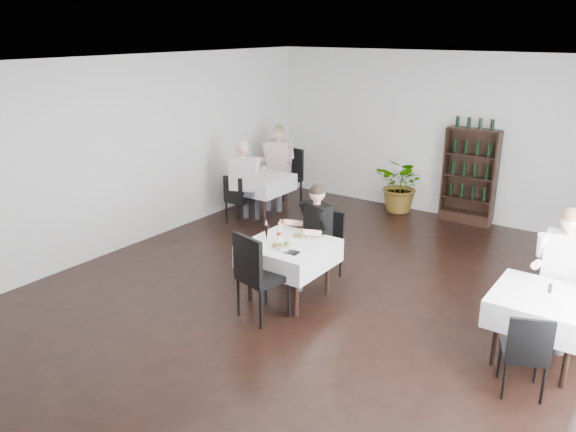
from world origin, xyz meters
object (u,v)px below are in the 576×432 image
Objects in this scene: potted_tree at (402,185)px; diner_main at (312,227)px; wine_shelf at (469,177)px; main_table at (289,253)px.

diner_main reaches higher than potted_tree.
potted_tree is at bearing 95.17° from diner_main.
wine_shelf is 1.70× the size of main_table.
wine_shelf is at bearing 76.79° from diner_main.
wine_shelf is at bearing 5.36° from potted_tree.
wine_shelf reaches higher than diner_main.
main_table is at bearing -85.64° from potted_tree.
diner_main is at bearing -84.83° from potted_tree.
diner_main is (0.33, -3.67, 0.29)m from potted_tree.
diner_main is (0.01, 0.53, 0.20)m from main_table.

